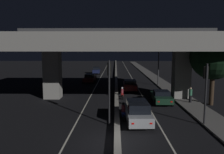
{
  "coord_description": "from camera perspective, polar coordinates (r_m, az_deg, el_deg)",
  "views": [
    {
      "loc": [
        -0.13,
        -13.14,
        5.83
      ],
      "look_at": [
        -0.75,
        25.67,
        0.95
      ],
      "focal_mm": 35.0,
      "sensor_mm": 36.0,
      "label": 1
    }
  ],
  "objects": [
    {
      "name": "ground_plane",
      "position": [
        14.38,
        1.41,
        -16.76
      ],
      "size": [
        200.0,
        200.0,
        0.0
      ],
      "primitive_type": "plane",
      "color": "black"
    },
    {
      "name": "lane_line_left_inner",
      "position": [
        48.6,
        -2.8,
        0.27
      ],
      "size": [
        0.12,
        126.0,
        0.0
      ],
      "primitive_type": "cube",
      "color": "beige",
      "rests_on": "ground_plane"
    },
    {
      "name": "lane_line_right_inner",
      "position": [
        48.61,
        4.93,
        0.25
      ],
      "size": [
        0.12,
        126.0,
        0.0
      ],
      "primitive_type": "cube",
      "color": "beige",
      "rests_on": "ground_plane"
    },
    {
      "name": "median_divider",
      "position": [
        48.47,
        1.07,
        0.49
      ],
      "size": [
        0.42,
        126.0,
        0.39
      ],
      "primitive_type": "cube",
      "color": "gray",
      "rests_on": "ground_plane"
    },
    {
      "name": "sidewalk_right",
      "position": [
        42.31,
        11.82,
        -0.81
      ],
      "size": [
        2.48,
        126.0,
        0.15
      ],
      "primitive_type": "cube",
      "color": "#5B5956",
      "rests_on": "ground_plane"
    },
    {
      "name": "elevated_overpass",
      "position": [
        25.84,
        1.22,
        8.27
      ],
      "size": [
        23.09,
        13.81,
        8.29
      ],
      "color": "gray",
      "rests_on": "ground_plane"
    },
    {
      "name": "traffic_light_left_of_median",
      "position": [
        16.69,
        -0.75,
        -1.13
      ],
      "size": [
        0.3,
        0.49,
        5.02
      ],
      "color": "black",
      "rests_on": "ground_plane"
    },
    {
      "name": "traffic_light_right_of_median",
      "position": [
        18.06,
        23.26,
        -1.57
      ],
      "size": [
        0.3,
        0.49,
        4.79
      ],
      "color": "black",
      "rests_on": "ground_plane"
    },
    {
      "name": "street_lamp",
      "position": [
        36.09,
        11.66,
        5.19
      ],
      "size": [
        2.08,
        0.32,
        7.94
      ],
      "color": "#2D2D30",
      "rests_on": "ground_plane"
    },
    {
      "name": "car_silver_lead",
      "position": [
        17.68,
        6.67,
        -9.01
      ],
      "size": [
        2.12,
        4.63,
        1.76
      ],
      "rotation": [
        0.0,
        0.0,
        1.61
      ],
      "color": "gray",
      "rests_on": "ground_plane"
    },
    {
      "name": "car_dark_green_second",
      "position": [
        24.54,
        12.74,
        -5.03
      ],
      "size": [
        2.05,
        4.27,
        1.4
      ],
      "rotation": [
        0.0,
        0.0,
        1.55
      ],
      "color": "black",
      "rests_on": "ground_plane"
    },
    {
      "name": "car_dark_red_third",
      "position": [
        31.25,
        4.7,
        -2.09
      ],
      "size": [
        2.01,
        4.54,
        1.56
      ],
      "rotation": [
        0.0,
        0.0,
        1.56
      ],
      "color": "#591414",
      "rests_on": "ground_plane"
    },
    {
      "name": "car_dark_red_lead_oncoming",
      "position": [
        39.3,
        -5.78,
        -0.26
      ],
      "size": [
        2.19,
        4.58,
        1.49
      ],
      "rotation": [
        0.0,
        0.0,
        -1.62
      ],
      "color": "#591414",
      "rests_on": "ground_plane"
    },
    {
      "name": "car_dark_blue_second_oncoming",
      "position": [
        52.81,
        -4.1,
        1.73
      ],
      "size": [
        1.96,
        4.06,
        1.63
      ],
      "rotation": [
        0.0,
        0.0,
        -1.53
      ],
      "color": "#141938",
      "rests_on": "ground_plane"
    },
    {
      "name": "motorcycle_blue_filtering_near",
      "position": [
        18.48,
        2.98,
        -9.19
      ],
      "size": [
        0.34,
        1.85,
        1.48
      ],
      "rotation": [
        0.0,
        0.0,
        1.64
      ],
      "color": "black",
      "rests_on": "ground_plane"
    },
    {
      "name": "motorcycle_red_filtering_mid",
      "position": [
        26.36,
        2.65,
        -4.32
      ],
      "size": [
        0.34,
        1.9,
        1.36
      ],
      "rotation": [
        0.0,
        0.0,
        1.64
      ],
      "color": "black",
      "rests_on": "ground_plane"
    },
    {
      "name": "pedestrian_on_sidewalk",
      "position": [
        25.11,
        19.79,
        -4.43
      ],
      "size": [
        0.35,
        0.35,
        1.65
      ],
      "color": "black",
      "rests_on": "sidewalk_right"
    },
    {
      "name": "roadside_tree_kerbside_near",
      "position": [
        24.95,
        25.0,
        4.81
      ],
      "size": [
        4.77,
        4.77,
        7.5
      ],
      "color": "#2D2116",
      "rests_on": "ground_plane"
    }
  ]
}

